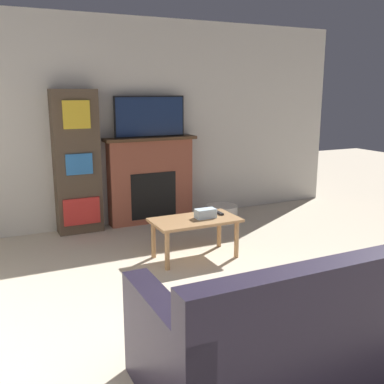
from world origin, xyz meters
TOP-DOWN VIEW (x-y plane):
  - wall_back at (0.00, 4.32)m, footprint 6.65×0.06m
  - fireplace at (0.32, 4.18)m, footprint 1.25×0.28m
  - tv at (0.32, 4.16)m, footprint 0.97×0.03m
  - couch at (0.23, 0.55)m, footprint 2.52×0.94m
  - coffee_table at (0.27, 2.69)m, footprint 0.93×0.51m
  - tissue_box at (0.38, 2.67)m, footprint 0.22×0.12m
  - remote_control at (0.59, 2.74)m, footprint 0.04×0.15m
  - bookshelf at (-0.66, 4.16)m, footprint 0.56×0.29m
  - storage_basket at (1.21, 3.76)m, footprint 0.43×0.43m

SIDE VIEW (x-z plane):
  - storage_basket at x=1.21m, z-range 0.00..0.23m
  - couch at x=0.23m, z-range -0.16..0.74m
  - coffee_table at x=0.27m, z-range 0.15..0.59m
  - remote_control at x=0.59m, z-range 0.43..0.46m
  - tissue_box at x=0.38m, z-range 0.43..0.53m
  - fireplace at x=0.32m, z-range 0.00..1.17m
  - bookshelf at x=-0.66m, z-range 0.00..1.79m
  - wall_back at x=0.00m, z-range 0.00..2.70m
  - tv at x=0.32m, z-range 1.17..1.71m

